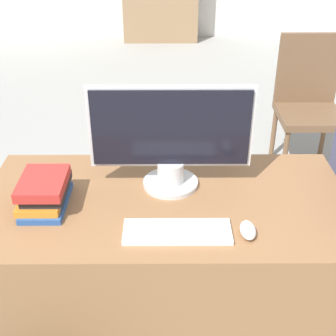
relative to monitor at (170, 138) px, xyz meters
name	(u,v)px	position (x,y,z in m)	size (l,w,h in m)	color
desk	(166,270)	(-0.02, -0.11, -0.58)	(1.45, 0.74, 0.74)	#8C603D
monitor	(170,138)	(0.00, 0.00, 0.00)	(0.64, 0.23, 0.43)	silver
keyboard	(177,232)	(0.02, -0.32, -0.21)	(0.38, 0.14, 0.02)	white
mouse	(247,230)	(0.27, -0.33, -0.19)	(0.06, 0.10, 0.04)	white
book_stack	(44,191)	(-0.48, -0.14, -0.15)	(0.17, 0.28, 0.12)	#285199
far_chair	(308,99)	(0.99, 1.45, -0.42)	(0.44, 0.44, 0.96)	brown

